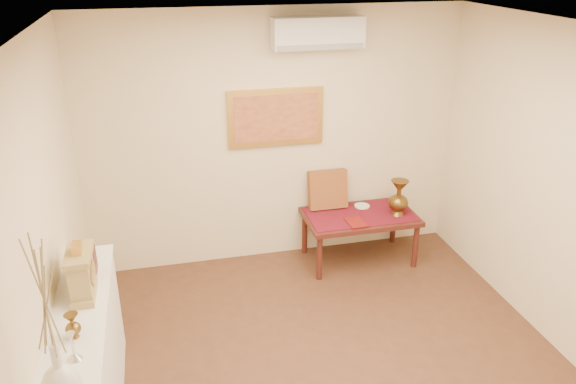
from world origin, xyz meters
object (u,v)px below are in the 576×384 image
object	(u,v)px
display_ledge	(88,379)
wooden_chest	(84,261)
white_vase	(50,327)
brass_urn_tall	(399,194)
low_table	(360,220)
mantel_clock	(81,274)

from	to	relation	value
display_ledge	wooden_chest	bearing A→B (deg)	88.32
white_vase	wooden_chest	xyz separation A→B (m)	(-0.01, 1.36, -0.41)
white_vase	brass_urn_tall	world-z (taller)	white_vase
brass_urn_tall	display_ledge	bearing A→B (deg)	-149.82
brass_urn_tall	low_table	xyz separation A→B (m)	(-0.39, 0.10, -0.31)
low_table	wooden_chest	bearing A→B (deg)	-153.66
white_vase	brass_urn_tall	bearing A→B (deg)	40.31
brass_urn_tall	wooden_chest	size ratio (longest dim) A/B	1.96
display_ledge	mantel_clock	world-z (taller)	mantel_clock
mantel_clock	low_table	bearing A→B (deg)	30.93
white_vase	display_ledge	world-z (taller)	white_vase
display_ledge	low_table	size ratio (longest dim) A/B	1.68
wooden_chest	low_table	distance (m)	3.03
brass_urn_tall	low_table	distance (m)	0.51
mantel_clock	wooden_chest	size ratio (longest dim) A/B	1.68
mantel_clock	low_table	world-z (taller)	mantel_clock
display_ledge	brass_urn_tall	bearing A→B (deg)	30.18
white_vase	low_table	xyz separation A→B (m)	(2.65, 2.68, -1.02)
brass_urn_tall	display_ledge	distance (m)	3.56
white_vase	wooden_chest	bearing A→B (deg)	90.34
white_vase	low_table	distance (m)	3.90
mantel_clock	brass_urn_tall	bearing A→B (deg)	26.11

